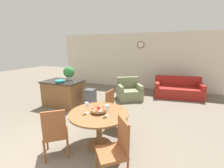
# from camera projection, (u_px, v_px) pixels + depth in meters

# --- Properties ---
(wall_back) EXTENTS (8.00, 0.09, 2.70)m
(wall_back) POSITION_uv_depth(u_px,v_px,m) (134.00, 61.00, 7.56)
(wall_back) COLOR beige
(wall_back) RESTS_ON ground_plane
(dining_table) EXTENTS (1.18, 1.18, 0.74)m
(dining_table) POSITION_uv_depth(u_px,v_px,m) (99.00, 120.00, 2.98)
(dining_table) COLOR brown
(dining_table) RESTS_ON ground_plane
(dining_chair_near_left) EXTENTS (0.59, 0.59, 0.95)m
(dining_chair_near_left) POSITION_uv_depth(u_px,v_px,m) (55.00, 131.00, 2.68)
(dining_chair_near_left) COLOR brown
(dining_chair_near_left) RESTS_ON ground_plane
(dining_chair_near_right) EXTENTS (0.59, 0.59, 0.95)m
(dining_chair_near_right) POSITION_uv_depth(u_px,v_px,m) (116.00, 147.00, 2.26)
(dining_chair_near_right) COLOR brown
(dining_chair_near_right) RESTS_ON ground_plane
(dining_chair_far_side) EXTENTS (0.47, 0.47, 0.95)m
(dining_chair_far_side) POSITION_uv_depth(u_px,v_px,m) (114.00, 108.00, 3.74)
(dining_chair_far_side) COLOR brown
(dining_chair_far_side) RESTS_ON ground_plane
(fruit_bowl) EXTENTS (0.30, 0.30, 0.14)m
(fruit_bowl) POSITION_uv_depth(u_px,v_px,m) (99.00, 110.00, 2.93)
(fruit_bowl) COLOR olive
(fruit_bowl) RESTS_ON dining_table
(wine_glass_left) EXTENTS (0.07, 0.07, 0.22)m
(wine_glass_left) POSITION_uv_depth(u_px,v_px,m) (87.00, 105.00, 2.88)
(wine_glass_left) COLOR silver
(wine_glass_left) RESTS_ON dining_table
(wine_glass_right) EXTENTS (0.07, 0.07, 0.22)m
(wine_glass_right) POSITION_uv_depth(u_px,v_px,m) (107.00, 108.00, 2.76)
(wine_glass_right) COLOR silver
(wine_glass_right) RESTS_ON dining_table
(kitchen_island) EXTENTS (1.29, 0.90, 0.88)m
(kitchen_island) POSITION_uv_depth(u_px,v_px,m) (64.00, 93.00, 5.25)
(kitchen_island) COLOR brown
(kitchen_island) RESTS_ON ground_plane
(teal_bowl) EXTENTS (0.31, 0.31, 0.08)m
(teal_bowl) POSITION_uv_depth(u_px,v_px,m) (60.00, 81.00, 4.89)
(teal_bowl) COLOR teal
(teal_bowl) RESTS_ON kitchen_island
(potted_plant) EXTENTS (0.39, 0.39, 0.48)m
(potted_plant) POSITION_uv_depth(u_px,v_px,m) (69.00, 73.00, 5.25)
(potted_plant) COLOR beige
(potted_plant) RESTS_ON kitchen_island
(trash_bin) EXTENTS (0.34, 0.31, 0.65)m
(trash_bin) POSITION_uv_depth(u_px,v_px,m) (90.00, 99.00, 5.03)
(trash_bin) COLOR #56565B
(trash_bin) RESTS_ON ground_plane
(couch) EXTENTS (1.91, 1.04, 0.83)m
(couch) POSITION_uv_depth(u_px,v_px,m) (178.00, 90.00, 6.18)
(couch) COLOR maroon
(couch) RESTS_ON ground_plane
(armchair) EXTENTS (1.19, 1.17, 0.84)m
(armchair) POSITION_uv_depth(u_px,v_px,m) (129.00, 92.00, 5.96)
(armchair) COLOR #7A7F5B
(armchair) RESTS_ON ground_plane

